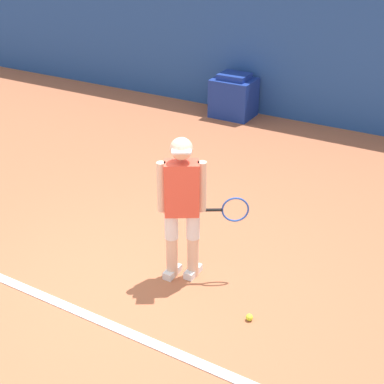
# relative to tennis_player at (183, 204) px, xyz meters

# --- Properties ---
(ground_plane) EXTENTS (24.00, 24.00, 0.00)m
(ground_plane) POSITION_rel_tennis_player_xyz_m (-0.31, -0.55, -0.87)
(ground_plane) COLOR #B76642
(back_wall) EXTENTS (24.00, 0.10, 2.29)m
(back_wall) POSITION_rel_tennis_player_xyz_m (-0.31, 5.16, 0.28)
(back_wall) COLOR #234C99
(back_wall) RESTS_ON ground_plane
(court_baseline) EXTENTS (21.60, 0.10, 0.01)m
(court_baseline) POSITION_rel_tennis_player_xyz_m (-0.31, -1.03, -0.86)
(court_baseline) COLOR white
(court_baseline) RESTS_ON ground_plane
(tennis_player) EXTENTS (0.79, 0.54, 1.57)m
(tennis_player) POSITION_rel_tennis_player_xyz_m (0.00, 0.00, 0.00)
(tennis_player) COLOR beige
(tennis_player) RESTS_ON ground_plane
(tennis_ball) EXTENTS (0.07, 0.07, 0.07)m
(tennis_ball) POSITION_rel_tennis_player_xyz_m (0.91, -0.30, -0.83)
(tennis_ball) COLOR #D1E533
(tennis_ball) RESTS_ON ground_plane
(covered_chair) EXTENTS (0.76, 0.63, 0.81)m
(covered_chair) POSITION_rel_tennis_player_xyz_m (-1.74, 4.75, -0.49)
(covered_chair) COLOR navy
(covered_chair) RESTS_ON ground_plane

